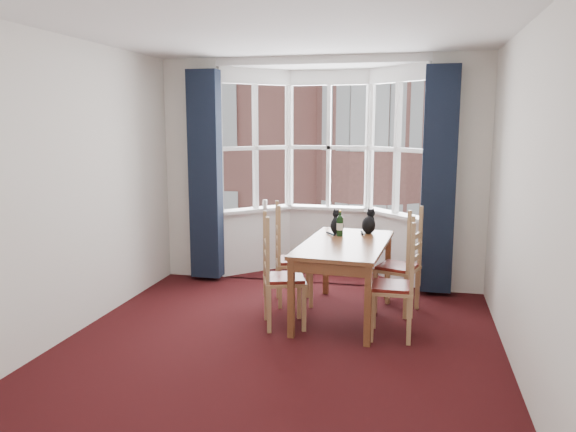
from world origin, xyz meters
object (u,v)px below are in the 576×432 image
(chair_right_far, at_px, (405,270))
(wine_bottle, at_px, (340,225))
(candle_tall, at_px, (265,204))
(dining_table, at_px, (345,251))
(chair_left_far, at_px, (286,262))
(cat_right, at_px, (369,224))
(chair_left_near, at_px, (275,280))
(chair_right_near, at_px, (402,289))
(cat_left, at_px, (337,224))

(chair_right_far, height_order, wine_bottle, wine_bottle)
(candle_tall, bearing_deg, dining_table, -50.49)
(chair_left_far, distance_m, cat_right, 1.02)
(dining_table, bearing_deg, chair_left_near, -145.89)
(dining_table, xyz_separation_m, candle_tall, (-1.27, 1.54, 0.23))
(chair_left_far, distance_m, chair_right_far, 1.31)
(chair_left_near, relative_size, chair_left_far, 1.00)
(chair_right_far, bearing_deg, chair_left_near, -151.00)
(dining_table, distance_m, candle_tall, 2.01)
(chair_left_far, bearing_deg, chair_right_near, -30.26)
(dining_table, xyz_separation_m, chair_right_near, (0.60, -0.45, -0.23))
(wine_bottle, distance_m, candle_tall, 1.69)
(dining_table, distance_m, wine_bottle, 0.39)
(dining_table, distance_m, cat_left, 0.48)
(wine_bottle, height_order, candle_tall, wine_bottle)
(cat_left, bearing_deg, chair_right_far, -11.13)
(chair_right_near, relative_size, chair_right_far, 1.00)
(chair_right_near, distance_m, cat_left, 1.21)
(chair_left_far, relative_size, chair_right_near, 1.00)
(chair_left_far, bearing_deg, dining_table, -23.46)
(chair_right_near, bearing_deg, candle_tall, 133.15)
(chair_left_far, height_order, candle_tall, candle_tall)
(chair_left_near, relative_size, cat_left, 3.23)
(chair_left_far, xyz_separation_m, chair_right_far, (1.31, -0.04, 0.00))
(chair_left_far, relative_size, candle_tall, 7.69)
(cat_left, height_order, wine_bottle, wine_bottle)
(cat_right, relative_size, candle_tall, 2.43)
(chair_right_far, bearing_deg, dining_table, -156.81)
(chair_right_near, relative_size, wine_bottle, 3.27)
(chair_left_near, relative_size, cat_right, 3.16)
(candle_tall, bearing_deg, cat_left, -44.89)
(wine_bottle, relative_size, candle_tall, 2.35)
(chair_left_near, bearing_deg, wine_bottle, 54.16)
(dining_table, bearing_deg, chair_right_near, -37.13)
(dining_table, bearing_deg, cat_right, 69.55)
(wine_bottle, bearing_deg, chair_right_near, -47.94)
(cat_right, bearing_deg, wine_bottle, -143.35)
(chair_left_far, xyz_separation_m, cat_left, (0.55, 0.11, 0.43))
(dining_table, relative_size, cat_left, 5.59)
(candle_tall, bearing_deg, chair_left_far, -65.03)
(chair_left_far, relative_size, cat_left, 3.23)
(chair_left_far, distance_m, candle_tall, 1.44)
(chair_right_near, height_order, chair_right_far, same)
(cat_right, distance_m, wine_bottle, 0.37)
(candle_tall, bearing_deg, chair_left_near, -72.07)
(wine_bottle, bearing_deg, dining_table, -73.15)
(chair_right_near, height_order, wine_bottle, wine_bottle)
(chair_left_far, xyz_separation_m, cat_right, (0.89, 0.23, 0.43))
(dining_table, xyz_separation_m, chair_left_far, (-0.69, 0.30, -0.23))
(chair_left_near, distance_m, wine_bottle, 1.02)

